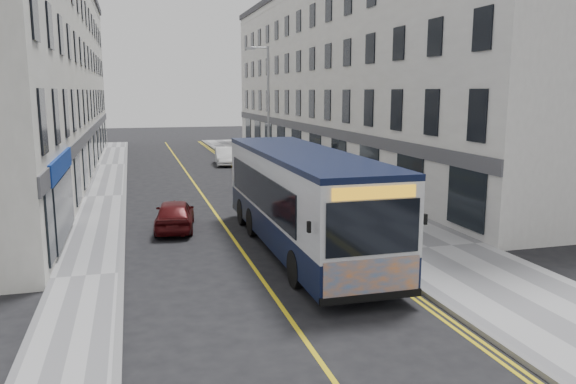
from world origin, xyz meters
TOP-DOWN VIEW (x-y plane):
  - ground at (0.00, 0.00)m, footprint 140.00×140.00m
  - pavement_east at (6.25, 12.00)m, footprint 4.50×64.00m
  - pavement_west at (-5.00, 12.00)m, footprint 2.00×64.00m
  - kerb_east at (4.00, 12.00)m, footprint 0.18×64.00m
  - kerb_west at (-4.00, 12.00)m, footprint 0.18×64.00m
  - road_centre_line at (0.00, 12.00)m, footprint 0.12×64.00m
  - road_dbl_yellow_inner at (3.55, 12.00)m, footprint 0.10×64.00m
  - road_dbl_yellow_outer at (3.75, 12.00)m, footprint 0.10×64.00m
  - terrace_east at (11.50, 21.00)m, footprint 6.00×46.00m
  - terrace_west at (-9.00, 21.00)m, footprint 6.00×46.00m
  - streetlamp at (4.17, 14.00)m, footprint 1.32×0.18m
  - city_bus at (2.01, 0.03)m, footprint 2.78×11.93m
  - bicycle at (4.40, -1.45)m, footprint 2.06×1.38m
  - pedestrian_near at (4.52, 10.86)m, footprint 0.68×0.49m
  - pedestrian_far at (7.69, 16.18)m, footprint 1.03×0.85m
  - car_white at (3.20, 23.54)m, footprint 1.77×4.08m
  - car_maroon at (-2.00, 4.12)m, footprint 1.94×3.84m

SIDE VIEW (x-z plane):
  - ground at x=0.00m, z-range 0.00..0.00m
  - road_centre_line at x=0.00m, z-range 0.00..0.01m
  - road_dbl_yellow_inner at x=3.55m, z-range 0.00..0.01m
  - road_dbl_yellow_outer at x=3.75m, z-range 0.00..0.01m
  - pavement_east at x=6.25m, z-range 0.00..0.12m
  - pavement_west at x=-5.00m, z-range 0.00..0.12m
  - kerb_east at x=4.00m, z-range 0.00..0.13m
  - kerb_west at x=-4.00m, z-range 0.00..0.13m
  - car_maroon at x=-2.00m, z-range 0.00..1.26m
  - bicycle at x=4.40m, z-range 0.12..1.14m
  - car_white at x=3.20m, z-range 0.00..1.31m
  - pedestrian_near at x=4.52m, z-range 0.12..1.85m
  - pedestrian_far at x=7.69m, z-range 0.12..2.09m
  - city_bus at x=2.01m, z-range 0.16..3.63m
  - streetlamp at x=4.17m, z-range 0.38..8.38m
  - terrace_east at x=11.50m, z-range 0.00..13.00m
  - terrace_west at x=-9.00m, z-range 0.00..13.00m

